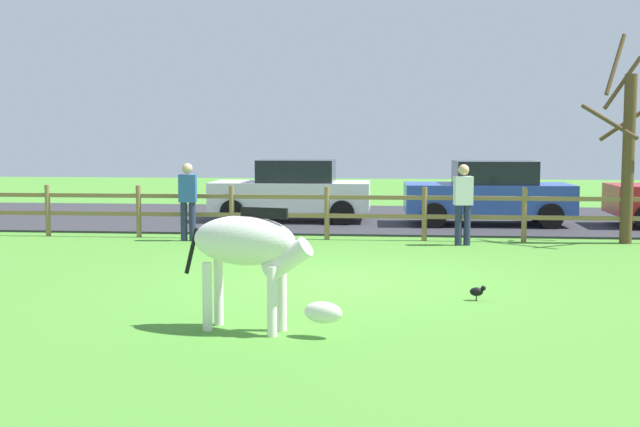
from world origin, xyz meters
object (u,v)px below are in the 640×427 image
object	(u,v)px
crow_on_grass	(477,291)
parked_car_blue	(489,192)
visitor_right_of_tree	(463,201)
bare_tree	(628,148)
visitor_left_of_tree	(188,198)
parked_car_white	(292,190)
zebra	(251,250)

from	to	relation	value
crow_on_grass	parked_car_blue	bearing A→B (deg)	82.98
crow_on_grass	visitor_right_of_tree	bearing A→B (deg)	87.67
bare_tree	visitor_left_of_tree	world-z (taller)	bare_tree
bare_tree	parked_car_blue	bearing A→B (deg)	130.41
crow_on_grass	parked_car_white	world-z (taller)	parked_car_white
parked_car_white	visitor_left_of_tree	bearing A→B (deg)	-114.65
parked_car_blue	visitor_right_of_tree	bearing A→B (deg)	-104.22
zebra	crow_on_grass	distance (m)	3.45
visitor_right_of_tree	parked_car_blue	bearing A→B (deg)	75.78
parked_car_white	parked_car_blue	world-z (taller)	same
parked_car_white	visitor_right_of_tree	bearing A→B (deg)	-44.27
crow_on_grass	parked_car_white	size ratio (longest dim) A/B	0.05
crow_on_grass	visitor_left_of_tree	distance (m)	7.96
crow_on_grass	visitor_left_of_tree	xyz separation A→B (m)	(-5.49, 5.72, 0.78)
bare_tree	parked_car_white	world-z (taller)	bare_tree
bare_tree	crow_on_grass	distance (m)	7.40
bare_tree	visitor_left_of_tree	xyz separation A→B (m)	(-9.06, -0.49, -1.05)
bare_tree	crow_on_grass	bearing A→B (deg)	-119.94
parked_car_white	visitor_right_of_tree	xyz separation A→B (m)	(3.99, -3.89, 0.06)
parked_car_white	visitor_left_of_tree	size ratio (longest dim) A/B	2.45
bare_tree	parked_car_blue	distance (m)	3.95
parked_car_blue	visitor_left_of_tree	distance (m)	7.42
zebra	visitor_right_of_tree	bearing A→B (deg)	68.76
crow_on_grass	visitor_right_of_tree	size ratio (longest dim) A/B	0.13
bare_tree	visitor_right_of_tree	bearing A→B (deg)	-169.23
visitor_right_of_tree	zebra	bearing A→B (deg)	-111.24
parked_car_blue	visitor_left_of_tree	xyz separation A→B (m)	(-6.60, -3.38, 0.06)
crow_on_grass	zebra	bearing A→B (deg)	-143.82
parked_car_white	visitor_right_of_tree	distance (m)	5.58
zebra	visitor_right_of_tree	distance (m)	8.10
visitor_left_of_tree	visitor_right_of_tree	size ratio (longest dim) A/B	1.00
zebra	parked_car_blue	bearing A→B (deg)	70.93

